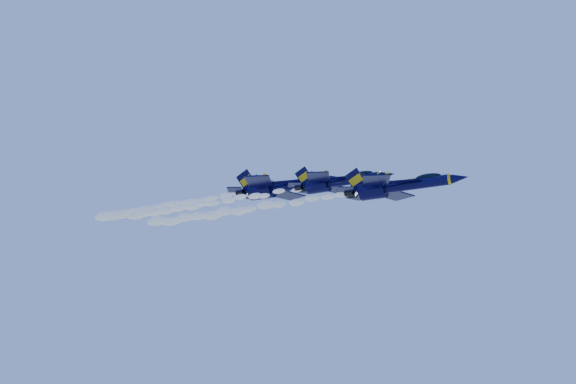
% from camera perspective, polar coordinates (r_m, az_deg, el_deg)
% --- Properties ---
extents(jet_lead, '(16.03, 13.15, 5.96)m').
position_cam_1_polar(jet_lead, '(74.02, 10.99, 0.59)').
color(jet_lead, black).
extents(smoke_trail_jet_lead, '(34.07, 1.66, 1.49)m').
position_cam_1_polar(smoke_trail_jet_lead, '(83.59, -4.83, -1.85)').
color(smoke_trail_jet_lead, white).
extents(jet_second, '(15.26, 12.51, 5.67)m').
position_cam_1_polar(jet_second, '(82.46, 5.04, 1.04)').
color(jet_second, black).
extents(smoke_trail_jet_second, '(34.07, 1.58, 1.42)m').
position_cam_1_polar(smoke_trail_jet_second, '(93.58, -8.35, -1.17)').
color(smoke_trail_jet_second, white).
extents(jet_third, '(20.09, 16.48, 7.47)m').
position_cam_1_polar(jet_third, '(96.01, -0.57, 0.56)').
color(jet_third, black).
extents(smoke_trail_jet_third, '(34.07, 2.08, 1.87)m').
position_cam_1_polar(smoke_trail_jet_third, '(109.96, -12.41, -1.45)').
color(smoke_trail_jet_third, white).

